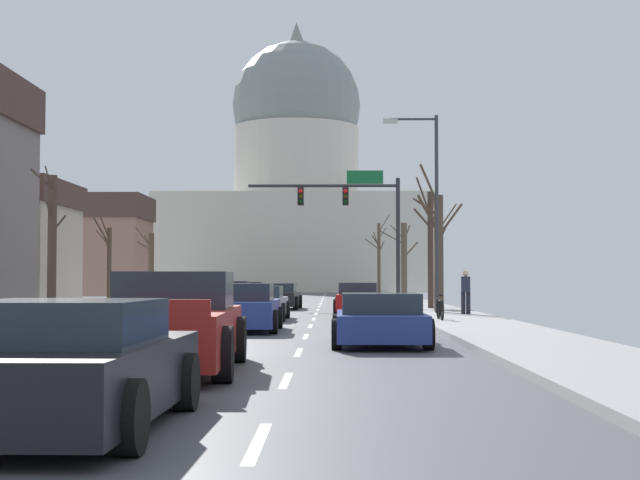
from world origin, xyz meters
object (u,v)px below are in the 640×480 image
(signal_gantry, at_px, (356,209))
(sedan_near_03, at_px, (242,309))
(sedan_near_01, at_px, (358,299))
(street_lamp_right, at_px, (430,196))
(pickup_truck_near_05, at_px, (170,326))
(sedan_near_06, at_px, (65,368))
(pedestrian_01, at_px, (466,290))
(sedan_oncoming_01, at_px, (250,291))
(sedan_near_02, at_px, (260,304))
(sedan_oncoming_00, at_px, (235,292))
(bicycle_parked, at_px, (440,309))
(sedan_near_04, at_px, (380,320))
(pedestrian_00, at_px, (438,287))
(sedan_near_00, at_px, (280,297))

(signal_gantry, distance_m, sedan_near_03, 23.84)
(signal_gantry, distance_m, sedan_near_01, 10.77)
(street_lamp_right, relative_size, pickup_truck_near_05, 1.36)
(pickup_truck_near_05, xyz_separation_m, sedan_near_06, (-0.02, -5.93, -0.11))
(pickup_truck_near_05, height_order, pedestrian_01, pedestrian_01)
(sedan_oncoming_01, xyz_separation_m, pedestrian_01, (10.94, -34.21, 0.46))
(sedan_near_02, height_order, sedan_oncoming_00, sedan_oncoming_00)
(signal_gantry, distance_m, bicycle_parked, 19.39)
(sedan_near_01, height_order, pedestrian_01, pedestrian_01)
(street_lamp_right, xyz_separation_m, pickup_truck_near_05, (-6.33, -21.61, -3.95))
(sedan_near_04, bearing_deg, pedestrian_01, 75.09)
(signal_gantry, distance_m, sedan_near_02, 16.77)
(sedan_near_03, height_order, sedan_oncoming_01, sedan_near_03)
(sedan_oncoming_00, bearing_deg, pickup_truck_near_05, -85.55)
(sedan_oncoming_01, bearing_deg, sedan_near_06, -86.82)
(sedan_near_01, distance_m, sedan_near_02, 6.94)
(street_lamp_right, distance_m, sedan_near_06, 28.55)
(street_lamp_right, height_order, bicycle_parked, street_lamp_right)
(sedan_near_06, bearing_deg, pedestrian_00, 77.15)
(sedan_near_00, height_order, sedan_oncoming_01, sedan_near_00)
(pickup_truck_near_05, bearing_deg, sedan_near_04, 57.72)
(pickup_truck_near_05, bearing_deg, sedan_near_01, 81.61)
(sedan_near_00, distance_m, pedestrian_01, 12.70)
(sedan_oncoming_00, bearing_deg, sedan_near_06, -86.10)
(street_lamp_right, distance_m, sedan_near_00, 11.80)
(street_lamp_right, distance_m, sedan_near_03, 12.66)
(sedan_near_00, relative_size, bicycle_parked, 2.48)
(sedan_near_01, distance_m, sedan_oncoming_01, 30.81)
(sedan_near_06, xyz_separation_m, pedestrian_00, (7.04, 30.85, 0.52))
(street_lamp_right, distance_m, sedan_near_02, 8.05)
(sedan_near_03, relative_size, sedan_near_04, 1.02)
(sedan_near_03, xyz_separation_m, pedestrian_00, (6.94, 13.55, 0.50))
(sedan_oncoming_01, bearing_deg, sedan_oncoming_00, -90.13)
(street_lamp_right, relative_size, pedestrian_01, 4.72)
(sedan_near_01, distance_m, sedan_near_03, 13.80)
(sedan_near_01, height_order, sedan_near_03, sedan_near_03)
(sedan_near_00, bearing_deg, sedan_near_01, -59.38)
(signal_gantry, distance_m, sedan_oncoming_00, 12.71)
(street_lamp_right, bearing_deg, sedan_near_03, -121.44)
(sedan_near_01, xyz_separation_m, sedan_near_03, (-3.57, -13.33, 0.02))
(street_lamp_right, distance_m, sedan_oncoming_00, 24.69)
(sedan_near_03, xyz_separation_m, pedestrian_01, (7.47, 9.11, 0.42))
(sedan_near_03, bearing_deg, pedestrian_00, 62.86)
(signal_gantry, relative_size, pedestrian_00, 4.50)
(sedan_near_00, xyz_separation_m, sedan_near_03, (0.01, -19.36, 0.03))
(bicycle_parked, bearing_deg, sedan_oncoming_01, 103.66)
(sedan_near_03, xyz_separation_m, sedan_near_04, (3.54, -5.65, -0.07))
(sedan_near_01, height_order, sedan_oncoming_00, sedan_oncoming_00)
(signal_gantry, distance_m, sedan_near_00, 6.95)
(sedan_near_04, relative_size, sedan_oncoming_00, 1.01)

